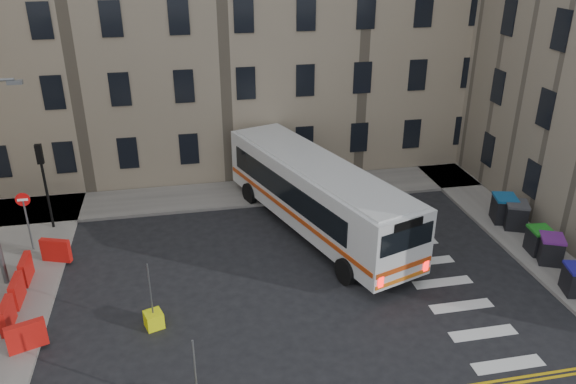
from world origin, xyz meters
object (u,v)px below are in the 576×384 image
object	(u,v)px
wheelie_bin_d	(516,215)
bollard_yellow	(154,320)
bus	(316,193)
wheelie_bin_e	(504,208)
wheelie_bin_c	(539,240)
wheelie_bin_b	(550,249)

from	to	relation	value
wheelie_bin_d	bollard_yellow	bearing A→B (deg)	-143.01
bus	wheelie_bin_d	xyz separation A→B (m)	(9.13, -1.80, -1.14)
bus	wheelie_bin_e	size ratio (longest dim) A/B	9.03
bus	wheelie_bin_c	bearing A→B (deg)	-43.70
wheelie_bin_d	wheelie_bin_e	world-z (taller)	wheelie_bin_e
bus	wheelie_bin_d	bearing A→B (deg)	-30.06
wheelie_bin_e	bollard_yellow	distance (m)	16.92
wheelie_bin_e	bollard_yellow	xyz separation A→B (m)	(-16.24, -4.71, -0.49)
wheelie_bin_c	bollard_yellow	xyz separation A→B (m)	(-16.17, -1.74, -0.42)
wheelie_bin_b	wheelie_bin_e	size ratio (longest dim) A/B	0.97
wheelie_bin_d	bollard_yellow	world-z (taller)	wheelie_bin_d
wheelie_bin_b	bollard_yellow	bearing A→B (deg)	-152.22
bus	bollard_yellow	world-z (taller)	bus
wheelie_bin_b	wheelie_bin_c	bearing A→B (deg)	114.62
wheelie_bin_c	wheelie_bin_e	distance (m)	2.97
wheelie_bin_b	wheelie_bin_e	distance (m)	3.74
wheelie_bin_b	wheelie_bin_d	bearing A→B (deg)	109.27
wheelie_bin_b	bollard_yellow	distance (m)	16.21
wheelie_bin_b	wheelie_bin_d	xyz separation A→B (m)	(0.27, 3.06, 0.04)
wheelie_bin_c	wheelie_bin_b	bearing A→B (deg)	-83.73
wheelie_bin_b	bollard_yellow	size ratio (longest dim) A/B	2.24
wheelie_bin_e	bollard_yellow	bearing A→B (deg)	-148.82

